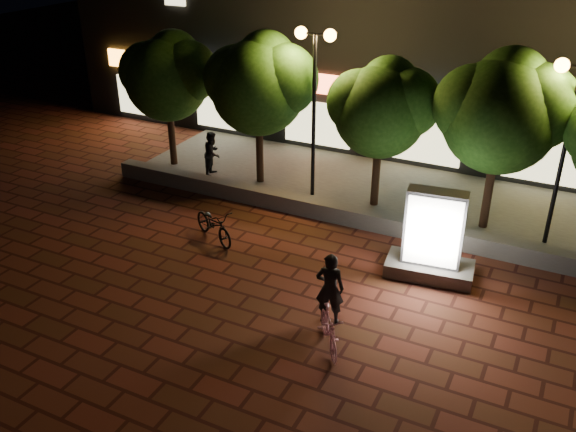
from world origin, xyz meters
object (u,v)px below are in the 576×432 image
Objects in this scene: tree_left at (261,81)px; scooter_pink at (329,329)px; scooter_parked at (214,224)px; tree_right at (504,108)px; tree_far_left at (169,74)px; street_lamp_left at (315,71)px; street_lamp_right at (573,107)px; ad_kiosk at (432,242)px; rider at (330,288)px; pedestrian at (213,153)px; tree_mid at (383,105)px.

scooter_pink is at bearing -52.47° from tree_left.
scooter_pink is at bearing -94.07° from scooter_parked.
tree_right reaches higher than tree_left.
tree_right is at bearing 0.00° from tree_far_left.
tree_left reaches higher than tree_far_left.
street_lamp_left is (-5.36, -0.26, 0.46)m from tree_right.
street_lamp_right is 2.14× the size of ad_kiosk.
rider is 8.94m from pedestrian.
tree_right is 1.02× the size of street_lamp_right.
ad_kiosk is (10.00, -3.20, -2.35)m from tree_far_left.
street_lamp_right reaches higher than pedestrian.
ad_kiosk is at bearing -54.00° from scooter_parked.
pedestrian is at bearing -177.56° from tree_mid.
street_lamp_right is at bearing -9.10° from tree_right.
rider is at bearing -35.69° from tree_far_left.
rider is (3.04, -5.84, -3.16)m from street_lamp_left.
street_lamp_left is 5.34m from scooter_parked.
tree_left is 4.00m from tree_mid.
tree_mid is at bearing -11.73° from scooter_parked.
street_lamp_left reaches higher than tree_right.
street_lamp_right is 3.30× the size of pedestrian.
tree_right is 9.48m from pedestrian.
tree_mid reaches higher than pedestrian.
street_lamp_right reaches higher than ad_kiosk.
rider is (-2.31, -6.10, -2.70)m from tree_right.
tree_mid is at bearing -93.96° from rider.
tree_right is at bearing 39.74° from scooter_pink.
tree_far_left is 10.73m from rider.
street_lamp_left reaches higher than tree_left.
scooter_pink is 5.51m from scooter_parked.
tree_left is at bearing -93.92° from pedestrian.
tree_left is at bearing 0.00° from tree_far_left.
tree_mid is 7.60m from scooter_pink.
tree_mid is 5.00m from street_lamp_right.
tree_right is 7.86m from scooter_pink.
tree_right is at bearing 75.95° from ad_kiosk.
tree_far_left is 3.01m from pedestrian.
street_lamp_right is 3.27× the size of scooter_pink.
street_lamp_left is at bearing 147.20° from ad_kiosk.
street_lamp_left is 4.90m from pedestrian.
pedestrian is (-7.11, 6.70, 0.38)m from scooter_pink.
street_lamp_left is 1.04× the size of street_lamp_right.
scooter_parked is (4.16, -4.04, -2.81)m from tree_far_left.
ad_kiosk is at bearing -32.80° from street_lamp_left.
tree_mid is 0.89× the size of tree_right.
street_lamp_right is (7.00, 0.00, -0.13)m from street_lamp_left.
tree_mid is (7.50, -0.00, -0.08)m from tree_far_left.
tree_left is 3.24× the size of pedestrian.
tree_far_left is at bearing 70.09° from pedestrian.
tree_far_left is 3.07× the size of pedestrian.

